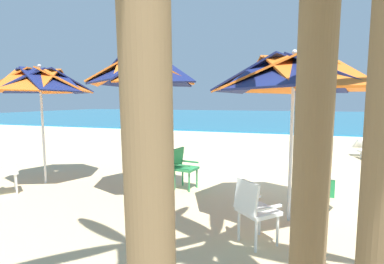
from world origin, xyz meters
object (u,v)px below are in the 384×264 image
at_px(plastic_chair_1, 183,166).
at_px(beach_umbrella_2, 40,82).
at_px(cooler_box, 320,185).
at_px(plastic_chair_2, 0,170).
at_px(beach_umbrella_0, 294,75).
at_px(plastic_chair_0, 254,208).
at_px(sun_lounger_1, 320,154).
at_px(sun_lounger_0, 376,153).
at_px(beach_umbrella_1, 143,72).

height_order(plastic_chair_1, beach_umbrella_2, beach_umbrella_2).
bearing_deg(cooler_box, plastic_chair_2, -162.24).
distance_m(beach_umbrella_0, plastic_chair_0, 2.05).
bearing_deg(sun_lounger_1, sun_lounger_0, 23.62).
distance_m(plastic_chair_0, cooler_box, 2.70).
relative_size(plastic_chair_2, cooler_box, 1.73).
xyz_separation_m(plastic_chair_0, plastic_chair_1, (-1.70, 2.01, 0.00)).
height_order(beach_umbrella_1, beach_umbrella_2, beach_umbrella_1).
bearing_deg(beach_umbrella_2, cooler_box, 10.20).
bearing_deg(beach_umbrella_0, sun_lounger_1, 78.89).
height_order(beach_umbrella_0, sun_lounger_1, beach_umbrella_0).
xyz_separation_m(beach_umbrella_0, plastic_chair_2, (-5.48, -0.44, -1.76)).
bearing_deg(beach_umbrella_0, plastic_chair_1, 153.72).
xyz_separation_m(plastic_chair_1, plastic_chair_2, (-3.33, -1.50, 0.00)).
xyz_separation_m(beach_umbrella_2, sun_lounger_1, (6.19, 4.28, -2.00)).
height_order(beach_umbrella_1, sun_lounger_1, beach_umbrella_1).
xyz_separation_m(plastic_chair_0, beach_umbrella_1, (-2.27, 1.34, 1.91)).
distance_m(beach_umbrella_0, beach_umbrella_2, 5.28).
bearing_deg(plastic_chair_0, sun_lounger_1, 76.41).
relative_size(plastic_chair_2, sun_lounger_1, 0.39).
bearing_deg(plastic_chair_2, beach_umbrella_2, 76.14).
relative_size(beach_umbrella_1, cooler_box, 5.64).
height_order(beach_umbrella_0, plastic_chair_2, beach_umbrella_0).
xyz_separation_m(sun_lounger_0, sun_lounger_1, (-1.69, -0.74, 0.00)).
relative_size(plastic_chair_0, sun_lounger_1, 0.39).
bearing_deg(sun_lounger_0, cooler_box, -116.76).
height_order(plastic_chair_2, sun_lounger_0, plastic_chair_2).
bearing_deg(beach_umbrella_2, sun_lounger_0, 32.52).
distance_m(sun_lounger_1, cooler_box, 3.24).
bearing_deg(plastic_chair_0, plastic_chair_2, 174.22).
xyz_separation_m(plastic_chair_0, sun_lounger_0, (3.06, 6.43, -0.22)).
bearing_deg(beach_umbrella_1, sun_lounger_1, 50.02).
height_order(plastic_chair_2, cooler_box, plastic_chair_2).
relative_size(plastic_chair_0, plastic_chair_2, 1.00).
height_order(beach_umbrella_1, cooler_box, beach_umbrella_1).
bearing_deg(cooler_box, sun_lounger_0, 63.24).
bearing_deg(sun_lounger_1, plastic_chair_2, -141.06).
xyz_separation_m(beach_umbrella_1, beach_umbrella_2, (-2.54, 0.06, -0.13)).
xyz_separation_m(beach_umbrella_1, plastic_chair_2, (-2.76, -0.83, -1.91)).
bearing_deg(cooler_box, beach_umbrella_2, -169.80).
height_order(beach_umbrella_2, sun_lounger_0, beach_umbrella_2).
bearing_deg(plastic_chair_2, sun_lounger_1, 38.94).
relative_size(beach_umbrella_0, plastic_chair_2, 3.04).
height_order(beach_umbrella_0, beach_umbrella_2, beach_umbrella_2).
bearing_deg(beach_umbrella_0, plastic_chair_0, -115.08).
relative_size(plastic_chair_0, cooler_box, 1.73).
bearing_deg(cooler_box, plastic_chair_0, -113.36).
distance_m(plastic_chair_1, cooler_box, 2.82).
height_order(plastic_chair_1, sun_lounger_0, plastic_chair_1).
bearing_deg(beach_umbrella_2, plastic_chair_2, -103.86).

